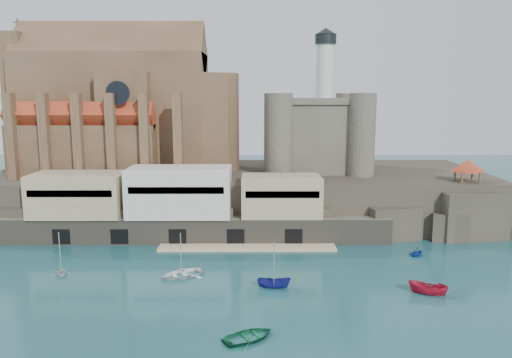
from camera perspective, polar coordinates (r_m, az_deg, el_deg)
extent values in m
plane|color=#17474C|center=(68.51, -2.95, -12.45)|extent=(300.00, 300.00, 0.00)
cube|color=#2A251F|center=(105.51, -1.94, -1.69)|extent=(100.00, 34.00, 10.00)
cube|color=#2A251F|center=(98.84, -24.92, -4.57)|extent=(9.00, 5.00, 6.00)
cube|color=#2A251F|center=(93.31, -15.93, -4.84)|extent=(9.00, 5.00, 6.00)
cube|color=#2A251F|center=(90.20, -5.44, -5.00)|extent=(9.00, 5.00, 6.00)
cube|color=#2A251F|center=(90.25, 5.42, -4.99)|extent=(9.00, 5.00, 6.00)
cube|color=#2A251F|center=(93.18, 15.29, -4.83)|extent=(9.00, 5.00, 6.00)
cube|color=#5F594C|center=(89.76, -7.40, -5.61)|extent=(70.00, 6.00, 4.50)
cube|color=#CAB086|center=(85.34, -1.01, -7.81)|extent=(30.00, 4.00, 0.40)
cube|color=black|center=(92.61, -21.34, -6.14)|extent=(3.00, 0.40, 2.60)
cube|color=black|center=(89.51, -15.32, -6.35)|extent=(3.00, 0.40, 2.60)
cube|color=black|center=(87.45, -8.94, -6.50)|extent=(3.00, 0.40, 2.60)
cube|color=black|center=(86.50, -2.34, -6.57)|extent=(3.00, 0.40, 2.60)
cube|color=black|center=(86.70, 4.33, -6.55)|extent=(3.00, 0.40, 2.60)
cube|color=tan|center=(93.99, -19.60, -1.65)|extent=(16.00, 9.00, 7.50)
cube|color=beige|center=(89.53, -8.68, -1.41)|extent=(18.00, 9.00, 8.50)
cube|color=tan|center=(88.82, 2.90, -1.89)|extent=(14.00, 8.00, 7.00)
cube|color=brown|center=(109.44, -15.81, 7.33)|extent=(38.00, 14.00, 24.00)
cube|color=brown|center=(109.68, -16.10, 13.60)|extent=(38.00, 13.01, 13.01)
cylinder|color=brown|center=(106.05, -5.76, 6.50)|extent=(14.00, 14.00, 20.00)
cube|color=brown|center=(108.53, -13.71, 6.34)|extent=(10.00, 20.00, 20.00)
cube|color=brown|center=(102.06, -19.22, 3.07)|extent=(28.00, 5.00, 10.00)
cube|color=brown|center=(120.09, -16.29, 4.13)|extent=(28.00, 5.00, 10.00)
cube|color=#A1331B|center=(101.58, -19.42, 6.77)|extent=(28.00, 5.66, 5.66)
cube|color=#A1331B|center=(119.68, -16.44, 7.28)|extent=(28.00, 5.66, 5.66)
cube|color=brown|center=(115.92, -25.02, 7.90)|extent=(4.00, 10.00, 28.00)
cylinder|color=black|center=(96.70, -15.53, 9.45)|extent=(4.40, 0.30, 4.40)
cube|color=brown|center=(103.62, -26.15, 4.38)|extent=(1.60, 2.20, 16.00)
cube|color=brown|center=(101.06, -22.98, 4.49)|extent=(1.60, 2.20, 16.00)
cube|color=brown|center=(98.83, -19.65, 4.60)|extent=(1.60, 2.20, 16.00)
cube|color=brown|center=(96.95, -16.18, 4.69)|extent=(1.60, 2.20, 16.00)
cube|color=brown|center=(95.43, -12.59, 4.76)|extent=(1.60, 2.20, 16.00)
cube|color=brown|center=(94.30, -8.90, 4.82)|extent=(1.60, 2.20, 16.00)
cube|color=#4C473C|center=(105.53, 6.79, 4.83)|extent=(16.00, 16.00, 14.00)
cube|color=#4C473C|center=(105.18, 6.87, 8.85)|extent=(17.00, 17.00, 1.20)
cylinder|color=#4C473C|center=(96.82, 2.65, 5.05)|extent=(5.20, 5.20, 16.00)
cylinder|color=#4C473C|center=(98.91, 11.98, 4.95)|extent=(5.20, 5.20, 16.00)
cylinder|color=#4C473C|center=(112.76, 2.25, 5.71)|extent=(5.20, 5.20, 16.00)
cylinder|color=#4C473C|center=(114.56, 10.31, 5.62)|extent=(5.20, 5.20, 16.00)
cylinder|color=silver|center=(107.49, 7.88, 11.83)|extent=(3.60, 3.60, 12.00)
cylinder|color=black|center=(108.00, 7.97, 15.54)|extent=(4.40, 4.40, 2.00)
cone|color=black|center=(108.17, 7.99, 16.39)|extent=(4.60, 4.60, 1.40)
cube|color=#2A251F|center=(99.76, 22.73, -3.50)|extent=(12.00, 10.00, 8.70)
cube|color=#2A251F|center=(95.98, 21.14, -5.03)|extent=(6.00, 5.00, 5.00)
cube|color=#2A251F|center=(103.85, 24.81, -3.91)|extent=(5.00, 4.00, 6.00)
cube|color=brown|center=(98.89, 22.90, -0.96)|extent=(4.20, 4.20, 0.30)
cylinder|color=brown|center=(96.58, 22.45, -0.29)|extent=(0.36, 0.36, 3.20)
cylinder|color=brown|center=(97.85, 24.18, -0.29)|extent=(0.36, 0.36, 3.20)
cylinder|color=brown|center=(99.50, 21.75, 0.03)|extent=(0.36, 0.36, 3.20)
cylinder|color=brown|center=(100.73, 23.44, 0.03)|extent=(0.36, 0.36, 3.20)
pyramid|color=#A1331B|center=(98.26, 23.06, 1.42)|extent=(6.40, 6.40, 2.20)
imported|color=navy|center=(68.94, 2.05, -12.29)|extent=(1.92, 1.88, 4.57)
imported|color=#12653E|center=(55.87, -0.77, -17.81)|extent=(3.27, 4.24, 5.92)
imported|color=silver|center=(78.48, -21.34, -10.19)|extent=(3.13, 2.58, 3.12)
imported|color=#A8132D|center=(70.48, 19.00, -12.33)|extent=(2.48, 2.46, 5.01)
imported|color=white|center=(73.70, -8.51, -10.91)|extent=(3.51, 4.57, 6.37)
imported|color=navy|center=(85.69, 17.87, -8.32)|extent=(3.16, 3.24, 3.26)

